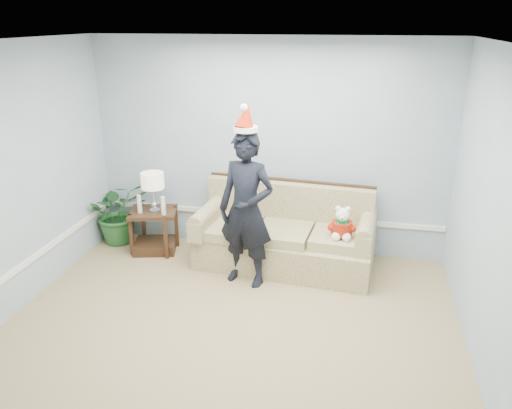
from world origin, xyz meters
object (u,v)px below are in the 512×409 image
at_px(side_table, 155,235).
at_px(man, 246,210).
at_px(sofa, 285,237).
at_px(table_lamp, 153,182).
at_px(teddy_bear, 342,226).
at_px(houseplant, 119,212).

height_order(side_table, man, man).
distance_m(sofa, side_table, 1.73).
distance_m(table_lamp, man, 1.42).
xyz_separation_m(sofa, side_table, (-1.73, 0.00, -0.13)).
xyz_separation_m(sofa, teddy_bear, (0.68, -0.24, 0.31)).
distance_m(man, teddy_bear, 1.11).
distance_m(side_table, table_lamp, 0.74).
relative_size(side_table, man, 0.39).
relative_size(sofa, table_lamp, 4.25).
bearing_deg(man, side_table, 171.84).
distance_m(side_table, houseplant, 0.64).
height_order(side_table, table_lamp, table_lamp).
relative_size(man, teddy_bear, 4.59).
bearing_deg(side_table, houseplant, 162.27).
bearing_deg(table_lamp, sofa, 0.61).
bearing_deg(sofa, man, -119.36).
distance_m(sofa, teddy_bear, 0.78).
bearing_deg(houseplant, teddy_bear, -8.12).
bearing_deg(houseplant, man, -20.55).
xyz_separation_m(houseplant, teddy_bear, (2.98, -0.43, 0.23)).
bearing_deg(teddy_bear, side_table, 172.48).
bearing_deg(side_table, sofa, -0.06).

